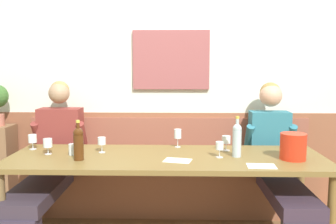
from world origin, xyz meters
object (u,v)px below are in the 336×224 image
object	(u,v)px
wine_bottle_clear_water	(237,139)
ice_bucket	(293,146)
wine_bottle_green_tall	(78,143)
wine_glass_center_rear	(48,144)
wine_glass_mid_left	(33,139)
wall_bench	(168,184)
person_left_seat	(277,158)
person_right_seat	(50,158)
dining_table	(166,164)
water_tumbler_left	(72,149)
wine_glass_by_bottle	(178,134)
wine_glass_center_front	(102,141)
wine_glass_near_bucket	(220,146)
wine_glass_right_end	(226,140)

from	to	relation	value
wine_bottle_clear_water	ice_bucket	bearing A→B (deg)	-9.66
wine_bottle_green_tall	wine_glass_center_rear	distance (m)	0.36
wine_bottle_clear_water	wine_glass_mid_left	world-z (taller)	wine_bottle_clear_water
wall_bench	person_left_seat	distance (m)	1.12
person_right_seat	wine_bottle_green_tall	xyz separation A→B (m)	(0.40, -0.47, 0.24)
dining_table	wine_bottle_clear_water	xyz separation A→B (m)	(0.58, -0.01, 0.22)
wall_bench	water_tumbler_left	xyz separation A→B (m)	(-0.79, -0.66, 0.51)
wall_bench	person_right_seat	xyz separation A→B (m)	(-1.08, -0.35, 0.36)
ice_bucket	wine_glass_by_bottle	xyz separation A→B (m)	(-0.92, 0.41, 0.01)
wine_glass_center_front	wine_glass_near_bucket	xyz separation A→B (m)	(0.99, -0.14, -0.00)
wine_bottle_green_tall	wine_glass_mid_left	distance (m)	0.62
wine_glass_mid_left	person_left_seat	bearing A→B (deg)	3.02
ice_bucket	wine_bottle_clear_water	distance (m)	0.44
wall_bench	wine_bottle_green_tall	bearing A→B (deg)	-129.95
person_right_seat	wine_bottle_clear_water	size ratio (longest dim) A/B	3.97
ice_bucket	wine_glass_center_rear	world-z (taller)	ice_bucket
person_right_seat	wine_glass_mid_left	bearing A→B (deg)	-134.91
water_tumbler_left	wine_glass_center_rear	bearing A→B (deg)	174.44
wine_bottle_clear_water	wine_glass_center_rear	world-z (taller)	wine_bottle_clear_water
water_tumbler_left	wall_bench	bearing A→B (deg)	39.88
wine_glass_center_front	water_tumbler_left	bearing A→B (deg)	-157.97
wine_bottle_green_tall	wine_glass_right_end	size ratio (longest dim) A/B	2.44
wine_glass_near_bucket	wine_glass_right_end	distance (m)	0.26
person_right_seat	wine_bottle_green_tall	distance (m)	0.66
wine_bottle_clear_water	wine_glass_mid_left	xyz separation A→B (m)	(-1.77, 0.22, -0.05)
wine_glass_by_bottle	water_tumbler_left	size ratio (longest dim) A/B	1.77
wine_glass_mid_left	wine_glass_right_end	world-z (taller)	wine_glass_mid_left
wine_glass_near_bucket	water_tumbler_left	distance (m)	1.22
wine_bottle_green_tall	wine_glass_mid_left	world-z (taller)	wine_bottle_green_tall
wine_glass_mid_left	wine_glass_center_rear	bearing A→B (deg)	-41.40
wine_glass_center_front	wine_glass_by_bottle	bearing A→B (deg)	18.92
wall_bench	ice_bucket	xyz separation A→B (m)	(1.01, -0.75, 0.57)
dining_table	wine_glass_near_bucket	bearing A→B (deg)	-4.49
wine_glass_mid_left	wine_glass_center_front	bearing A→B (deg)	-9.08
wine_bottle_clear_water	wine_glass_near_bucket	xyz separation A→B (m)	(-0.14, -0.03, -0.06)
wine_glass_by_bottle	wine_glass_near_bucket	size ratio (longest dim) A/B	1.28
person_right_seat	ice_bucket	bearing A→B (deg)	-10.92
person_left_seat	wine_bottle_green_tall	size ratio (longest dim) A/B	4.14
person_left_seat	water_tumbler_left	world-z (taller)	person_left_seat
wine_glass_by_bottle	wine_glass_right_end	world-z (taller)	wine_glass_by_bottle
wine_bottle_green_tall	wine_glass_center_rear	xyz separation A→B (m)	(-0.31, 0.18, -0.05)
wine_bottle_green_tall	wine_glass_near_bucket	xyz separation A→B (m)	(1.12, 0.11, -0.05)
wine_bottle_clear_water	wine_glass_right_end	bearing A→B (deg)	105.17
person_right_seat	wine_glass_center_front	distance (m)	0.60
person_right_seat	wine_glass_mid_left	size ratio (longest dim) A/B	10.03
wine_glass_by_bottle	wine_glass_right_end	bearing A→B (deg)	-16.30
wall_bench	dining_table	size ratio (longest dim) A/B	1.12
wall_bench	wine_glass_right_end	xyz separation A→B (m)	(0.52, -0.46, 0.56)
person_right_seat	wine_bottle_clear_water	world-z (taller)	person_right_seat
wine_bottle_clear_water	person_left_seat	bearing A→B (deg)	38.18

